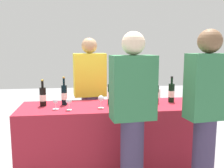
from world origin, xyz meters
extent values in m
plane|color=gray|center=(0.00, 0.00, 0.00)|extent=(12.00, 12.00, 0.00)
cube|color=maroon|center=(0.00, 0.00, 0.39)|extent=(2.11, 0.66, 0.78)
cylinder|color=black|center=(-0.79, 0.08, 0.88)|extent=(0.07, 0.07, 0.21)
cylinder|color=black|center=(-0.79, 0.08, 1.03)|extent=(0.03, 0.03, 0.08)
cylinder|color=gold|center=(-0.79, 0.08, 1.08)|extent=(0.03, 0.03, 0.02)
cylinder|color=silver|center=(-0.79, 0.08, 0.87)|extent=(0.07, 0.07, 0.07)
cylinder|color=black|center=(-0.55, 0.10, 0.89)|extent=(0.06, 0.06, 0.23)
cylinder|color=black|center=(-0.55, 0.10, 1.05)|extent=(0.02, 0.02, 0.09)
cylinder|color=gold|center=(-0.55, 0.10, 1.10)|extent=(0.03, 0.03, 0.02)
cylinder|color=silver|center=(-0.55, 0.10, 0.88)|extent=(0.06, 0.06, 0.08)
cylinder|color=black|center=(-0.01, 0.06, 0.90)|extent=(0.07, 0.07, 0.24)
cylinder|color=black|center=(-0.01, 0.06, 1.05)|extent=(0.03, 0.03, 0.07)
cylinder|color=black|center=(-0.01, 0.06, 1.09)|extent=(0.03, 0.03, 0.02)
cylinder|color=silver|center=(-0.01, 0.06, 0.88)|extent=(0.07, 0.07, 0.08)
cylinder|color=black|center=(0.33, 0.17, 0.89)|extent=(0.06, 0.06, 0.23)
cylinder|color=black|center=(0.33, 0.17, 1.05)|extent=(0.02, 0.02, 0.08)
cylinder|color=maroon|center=(0.33, 0.17, 1.10)|extent=(0.03, 0.03, 0.02)
cylinder|color=silver|center=(0.33, 0.17, 0.88)|extent=(0.07, 0.07, 0.08)
cylinder|color=black|center=(0.54, 0.06, 0.88)|extent=(0.07, 0.07, 0.21)
cylinder|color=black|center=(0.54, 0.06, 1.03)|extent=(0.03, 0.03, 0.08)
cylinder|color=gold|center=(0.54, 0.06, 1.08)|extent=(0.03, 0.03, 0.02)
cylinder|color=silver|center=(0.54, 0.06, 0.87)|extent=(0.07, 0.07, 0.07)
cylinder|color=black|center=(0.74, 0.08, 0.89)|extent=(0.07, 0.07, 0.22)
cylinder|color=black|center=(0.74, 0.08, 1.04)|extent=(0.03, 0.03, 0.08)
cylinder|color=black|center=(0.74, 0.08, 1.09)|extent=(0.03, 0.03, 0.02)
cylinder|color=silver|center=(0.74, 0.08, 0.88)|extent=(0.07, 0.07, 0.08)
cylinder|color=silver|center=(-0.63, -0.10, 0.78)|extent=(0.07, 0.07, 0.00)
cylinder|color=silver|center=(-0.63, -0.10, 0.81)|extent=(0.01, 0.01, 0.06)
sphere|color=silver|center=(-0.63, -0.10, 0.87)|extent=(0.06, 0.06, 0.06)
cylinder|color=silver|center=(-0.48, -0.16, 0.78)|extent=(0.06, 0.06, 0.00)
cylinder|color=silver|center=(-0.48, -0.16, 0.82)|extent=(0.01, 0.01, 0.07)
sphere|color=silver|center=(-0.48, -0.16, 0.88)|extent=(0.07, 0.07, 0.07)
cylinder|color=silver|center=(-0.14, -0.11, 0.78)|extent=(0.06, 0.06, 0.00)
cylinder|color=silver|center=(-0.14, -0.11, 0.82)|extent=(0.01, 0.01, 0.08)
sphere|color=silver|center=(-0.14, -0.11, 0.89)|extent=(0.06, 0.06, 0.06)
sphere|color=#590C19|center=(-0.14, -0.11, 0.88)|extent=(0.03, 0.03, 0.03)
cylinder|color=silver|center=(0.11, -0.12, 0.78)|extent=(0.06, 0.06, 0.00)
cylinder|color=silver|center=(0.11, -0.12, 0.82)|extent=(0.01, 0.01, 0.08)
sphere|color=silver|center=(0.11, -0.12, 0.89)|extent=(0.07, 0.07, 0.07)
cylinder|color=silver|center=(0.47, -0.05, 0.78)|extent=(0.06, 0.06, 0.00)
cylinder|color=silver|center=(0.47, -0.05, 0.82)|extent=(0.01, 0.01, 0.07)
sphere|color=silver|center=(0.47, -0.05, 0.88)|extent=(0.07, 0.07, 0.07)
cylinder|color=#3F3351|center=(-0.23, 0.62, 0.39)|extent=(0.24, 0.24, 0.78)
cube|color=yellow|center=(-0.23, 0.62, 1.07)|extent=(0.45, 0.28, 0.58)
sphere|color=tan|center=(-0.23, 0.62, 1.46)|extent=(0.21, 0.21, 0.21)
cylinder|color=#3F3351|center=(0.11, -0.59, 0.39)|extent=(0.22, 0.22, 0.79)
cube|color=#337247|center=(0.11, -0.59, 1.08)|extent=(0.42, 0.26, 0.59)
sphere|color=beige|center=(0.11, -0.59, 1.48)|extent=(0.21, 0.21, 0.21)
cylinder|color=#3F3351|center=(0.78, -0.70, 0.40)|extent=(0.20, 0.20, 0.80)
cube|color=#337247|center=(0.78, -0.70, 1.09)|extent=(0.39, 0.25, 0.60)
sphere|color=brown|center=(0.78, -0.70, 1.50)|extent=(0.22, 0.22, 0.22)
cube|color=white|center=(0.60, 1.00, 0.39)|extent=(0.59, 0.18, 0.79)
camera|label=1|loc=(-0.37, -2.79, 1.46)|focal=39.95mm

